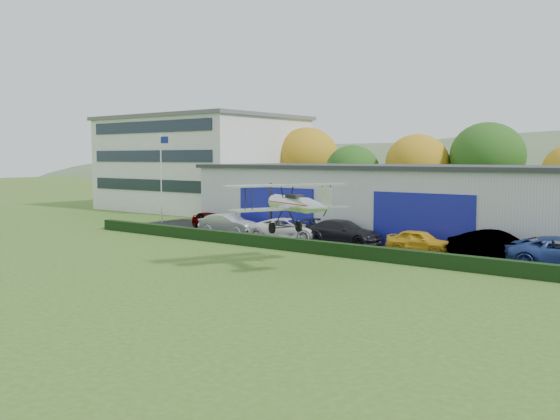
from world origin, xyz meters
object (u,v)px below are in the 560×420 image
Objects in this scene: car_0 at (209,221)px; car_1 at (228,224)px; car_4 at (419,241)px; flagpole at (162,170)px; car_2 at (288,229)px; car_5 at (495,246)px; hangar at (459,202)px; biplane at (296,203)px; car_3 at (343,232)px; office_block at (202,163)px.

car_1 reaches higher than car_0.
car_1 is at bearing 89.89° from car_4.
car_2 is (15.65, -2.09, -3.97)m from flagpole.
car_5 is at bearing -94.52° from car_1.
hangar is 19.61m from car_0.
flagpole is 25.28m from biplane.
hangar is 9.99× the size of car_4.
car_4 is (5.68, -0.23, -0.11)m from car_3.
car_3 is (13.20, -0.53, 0.09)m from car_0.
car_3 is at bearing -98.17° from car_2.
car_4 is 4.72m from car_5.
office_block is 28.49m from car_2.
flagpole is at bearing -166.49° from hangar.
hangar is 5.08× the size of flagpole.
hangar is 5.92× the size of biplane.
car_2 is (5.65, 0.15, -0.01)m from car_1.
flagpole is 16.28m from car_2.
car_5 is (30.23, -1.88, -3.90)m from flagpole.
office_block is at bearing 121.97° from flagpole.
car_2 is at bearing -138.86° from hangar.
car_4 is (18.88, -0.76, -0.01)m from car_0.
car_3 is (27.95, -14.45, -4.37)m from office_block.
hangar is 9.16m from car_3.
car_0 is at bearing 85.55° from car_4.
car_3 is 1.35× the size of car_4.
car_1 is at bearing 169.25° from biplane.
flagpole is at bearing 71.89° from car_1.
car_2 is at bearing 152.41° from biplane.
car_3 is at bearing 91.18° from car_5.
office_block is 24.08m from car_1.
car_5 is (5.35, -7.86, -1.77)m from hangar.
car_2 is at bearing 94.37° from car_5.
hangar reaches higher than car_5.
car_0 is 1.02× the size of car_4.
car_0 is 18.90m from car_4.
hangar is 12.39m from car_2.
flagpole reaches higher than car_3.
flagpole is (-24.88, -5.98, 2.13)m from hangar.
hangar is at bearing -36.32° from car_3.
hangar is at bearing -65.69° from car_2.
car_2 is (-9.23, -8.06, -1.84)m from hangar.
car_1 is at bearing -12.59° from flagpole.
office_block reaches higher than car_1.
flagpole is 1.93× the size of car_0.
car_0 is (6.63, -0.92, -4.03)m from flagpole.
hangar reaches higher than car_3.
car_4 is (15.51, 0.55, -0.08)m from car_1.
office_block is at bearing 167.99° from hangar.
car_3 is at bearing -68.49° from car_0.
car_1 is at bearing -151.10° from hangar.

